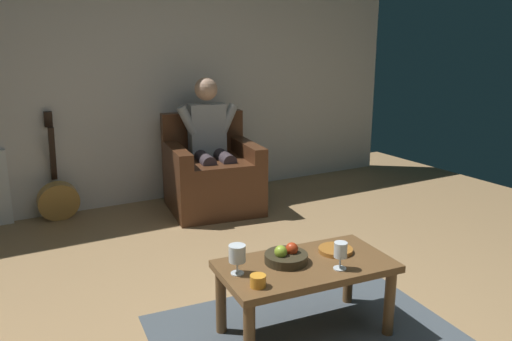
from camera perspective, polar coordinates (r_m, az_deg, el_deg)
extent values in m
cube|color=silver|center=(5.15, -13.16, 10.90)|extent=(6.00, 0.06, 2.64)
cube|color=#454E54|center=(3.03, 5.39, -17.53)|extent=(1.74, 1.25, 0.01)
cube|color=#4E2C19|center=(4.93, -4.80, -2.11)|extent=(0.92, 0.92, 0.41)
cube|color=#4E2C19|center=(4.81, -4.66, 0.58)|extent=(0.65, 0.76, 0.10)
cube|color=#4E2C19|center=(4.96, -1.07, 1.87)|extent=(0.24, 0.82, 0.24)
cube|color=#4E2C19|center=(4.77, -8.83, 1.20)|extent=(0.24, 0.82, 0.24)
cube|color=#4E2C19|center=(5.15, -5.98, 3.76)|extent=(0.82, 0.24, 0.50)
cube|color=#999EA0|center=(4.97, -5.49, 4.56)|extent=(0.36, 0.23, 0.50)
sphere|color=tan|center=(4.92, -5.60, 9.04)|extent=(0.22, 0.22, 0.22)
cylinder|color=#392F34|center=(4.84, -3.64, 1.45)|extent=(0.19, 0.44, 0.13)
cylinder|color=#392F34|center=(4.71, -2.81, -2.24)|extent=(0.13, 0.13, 0.51)
cylinder|color=#999EA0|center=(4.96, -3.12, 5.88)|extent=(0.21, 0.12, 0.29)
cylinder|color=#392F34|center=(4.79, -5.84, 1.26)|extent=(0.19, 0.44, 0.13)
cylinder|color=#392F34|center=(4.66, -5.06, -2.48)|extent=(0.13, 0.13, 0.51)
cylinder|color=#999EA0|center=(4.86, -7.66, 5.58)|extent=(0.21, 0.12, 0.29)
cube|color=brown|center=(2.84, 5.58, -10.61)|extent=(0.99, 0.59, 0.04)
cylinder|color=brown|center=(3.00, 14.68, -14.11)|extent=(0.06, 0.06, 0.39)
cylinder|color=brown|center=(2.62, -0.76, -18.20)|extent=(0.06, 0.06, 0.39)
cylinder|color=brown|center=(3.29, 10.29, -11.24)|extent=(0.06, 0.06, 0.39)
cylinder|color=brown|center=(2.94, -3.93, -14.31)|extent=(0.06, 0.06, 0.39)
cylinder|color=#AD803D|center=(4.97, -21.18, -3.21)|extent=(0.36, 0.17, 0.37)
cylinder|color=black|center=(4.91, -21.11, -3.15)|extent=(0.10, 0.02, 0.10)
cube|color=black|center=(4.94, -21.77, 1.74)|extent=(0.05, 0.12, 0.50)
cube|color=black|center=(4.94, -22.19, 5.32)|extent=(0.07, 0.06, 0.14)
cylinder|color=silver|center=(2.70, -2.09, -11.39)|extent=(0.07, 0.07, 0.01)
cylinder|color=silver|center=(2.68, -2.10, -10.72)|extent=(0.01, 0.01, 0.06)
cylinder|color=silver|center=(2.65, -2.12, -9.23)|extent=(0.09, 0.09, 0.09)
cylinder|color=#590C19|center=(2.66, -2.11, -9.72)|extent=(0.08, 0.08, 0.04)
cylinder|color=silver|center=(2.79, 9.33, -10.73)|extent=(0.07, 0.07, 0.01)
cylinder|color=silver|center=(2.77, 9.36, -10.10)|extent=(0.01, 0.01, 0.06)
cylinder|color=silver|center=(2.74, 9.42, -8.73)|extent=(0.07, 0.07, 0.08)
cylinder|color=#590C19|center=(2.75, 9.41, -9.17)|extent=(0.06, 0.06, 0.03)
cylinder|color=#322B1B|center=(2.82, 3.39, -9.73)|extent=(0.24, 0.24, 0.05)
sphere|color=#8BAE2D|center=(2.78, 2.78, -9.05)|extent=(0.07, 0.07, 0.07)
sphere|color=#B63314|center=(2.82, 4.02, -8.71)|extent=(0.07, 0.07, 0.07)
cylinder|color=#A86627|center=(2.98, 8.87, -8.77)|extent=(0.20, 0.20, 0.02)
cylinder|color=orange|center=(2.56, 0.22, -12.23)|extent=(0.08, 0.08, 0.06)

